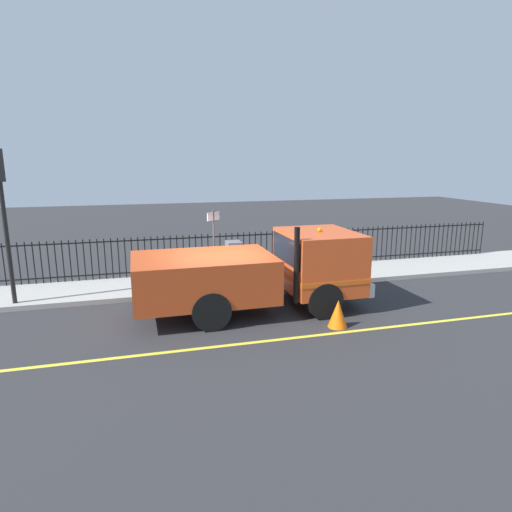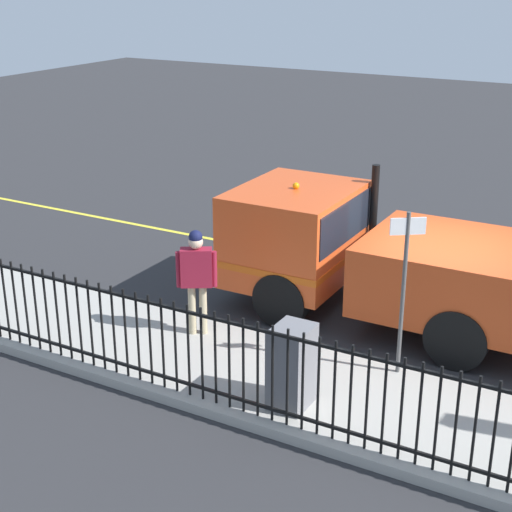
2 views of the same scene
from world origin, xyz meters
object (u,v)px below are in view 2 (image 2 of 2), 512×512
object	(u,v)px
work_truck	(375,253)
street_sign	(404,275)
utility_cabinet	(292,367)
traffic_cone	(342,255)
worker_standing	(197,271)

from	to	relation	value
work_truck	street_sign	size ratio (longest dim) A/B	2.54
work_truck	utility_cabinet	distance (m)	3.46
traffic_cone	street_sign	distance (m)	4.51
worker_standing	street_sign	bearing A→B (deg)	-24.47
street_sign	work_truck	bearing A→B (deg)	-149.10
utility_cabinet	traffic_cone	size ratio (longest dim) A/B	1.67
utility_cabinet	street_sign	bearing A→B (deg)	148.61
work_truck	traffic_cone	xyz separation A→B (m)	(-1.70, -1.31, -0.83)
work_truck	traffic_cone	distance (m)	2.30
work_truck	utility_cabinet	bearing A→B (deg)	-177.55
traffic_cone	street_sign	xyz separation A→B (m)	(3.57, 2.42, 1.32)
utility_cabinet	traffic_cone	xyz separation A→B (m)	(-5.13, -1.47, -0.37)
work_truck	traffic_cone	world-z (taller)	work_truck
work_truck	worker_standing	size ratio (longest dim) A/B	3.54
utility_cabinet	street_sign	xyz separation A→B (m)	(-1.56, 0.95, 0.94)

